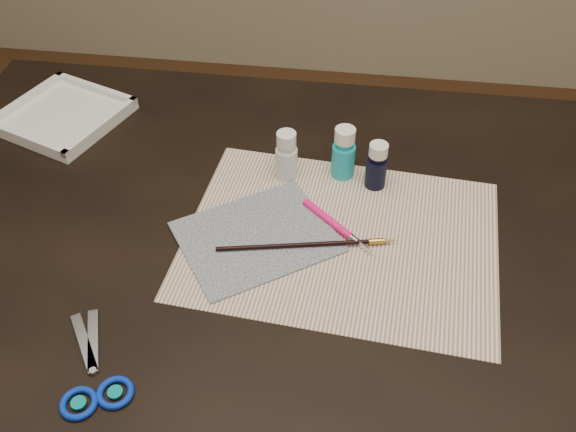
# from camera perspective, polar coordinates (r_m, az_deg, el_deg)

# --- Properties ---
(table) EXTENTS (1.30, 0.90, 0.75)m
(table) POSITION_cam_1_polar(r_m,az_deg,el_deg) (1.27, 0.00, -14.06)
(table) COLOR black
(table) RESTS_ON ground
(paper) EXTENTS (0.49, 0.39, 0.00)m
(paper) POSITION_cam_1_polar(r_m,az_deg,el_deg) (0.98, 4.72, -1.98)
(paper) COLOR silver
(paper) RESTS_ON table
(canvas) EXTENTS (0.28, 0.27, 0.00)m
(canvas) POSITION_cam_1_polar(r_m,az_deg,el_deg) (0.97, -2.80, -1.85)
(canvas) COLOR black
(canvas) RESTS_ON paper
(paint_bottle_white) EXTENTS (0.04, 0.04, 0.09)m
(paint_bottle_white) POSITION_cam_1_polar(r_m,az_deg,el_deg) (1.05, -0.14, 5.40)
(paint_bottle_white) COLOR silver
(paint_bottle_white) RESTS_ON table
(paint_bottle_cyan) EXTENTS (0.05, 0.05, 0.09)m
(paint_bottle_cyan) POSITION_cam_1_polar(r_m,az_deg,el_deg) (1.06, 4.98, 5.63)
(paint_bottle_cyan) COLOR #18A3B7
(paint_bottle_cyan) RESTS_ON table
(paint_bottle_navy) EXTENTS (0.04, 0.04, 0.08)m
(paint_bottle_navy) POSITION_cam_1_polar(r_m,az_deg,el_deg) (1.05, 7.89, 4.46)
(paint_bottle_navy) COLOR black
(paint_bottle_navy) RESTS_ON table
(paintbrush) EXTENTS (0.27, 0.06, 0.01)m
(paintbrush) POSITION_cam_1_polar(r_m,az_deg,el_deg) (0.95, 1.79, -2.54)
(paintbrush) COLOR black
(paintbrush) RESTS_ON canvas
(craft_knife) EXTENTS (0.12, 0.11, 0.01)m
(craft_knife) POSITION_cam_1_polar(r_m,az_deg,el_deg) (0.98, 4.51, -1.02)
(craft_knife) COLOR #FF1578
(craft_knife) RESTS_ON paper
(scissors) EXTENTS (0.18, 0.20, 0.01)m
(scissors) POSITION_cam_1_polar(r_m,az_deg,el_deg) (0.87, -17.52, -12.30)
(scissors) COLOR silver
(scissors) RESTS_ON table
(palette_tray) EXTENTS (0.25, 0.25, 0.02)m
(palette_tray) POSITION_cam_1_polar(r_m,az_deg,el_deg) (1.27, -19.36, 8.50)
(palette_tray) COLOR white
(palette_tray) RESTS_ON table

